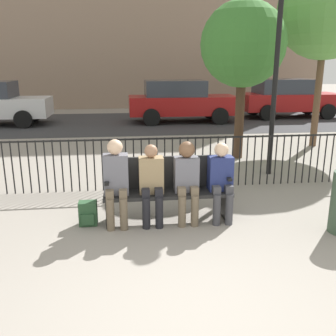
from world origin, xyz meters
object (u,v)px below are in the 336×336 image
(backpack, at_px, (88,214))
(tree_1, at_px, (243,45))
(seated_person_3, at_px, (221,178))
(seated_person_2, at_px, (187,177))
(lamp_post, at_px, (278,45))
(seated_person_1, at_px, (151,181))
(parked_car_2, at_px, (288,98))
(seated_person_0, at_px, (116,178))
(tree_0, at_px, (326,10))
(park_bench, at_px, (167,187))
(parked_car_1, at_px, (180,101))

(backpack, bearing_deg, tree_1, 47.81)
(seated_person_3, bearing_deg, seated_person_2, 179.75)
(seated_person_2, relative_size, lamp_post, 0.30)
(seated_person_1, bearing_deg, lamp_post, 40.54)
(tree_1, bearing_deg, lamp_post, -80.95)
(tree_1, distance_m, parked_car_2, 8.33)
(seated_person_3, bearing_deg, tree_1, 69.22)
(seated_person_0, relative_size, seated_person_1, 1.07)
(seated_person_2, height_order, tree_0, tree_0)
(tree_0, bearing_deg, backpack, -140.72)
(seated_person_0, distance_m, lamp_post, 4.26)
(seated_person_3, relative_size, parked_car_2, 0.27)
(tree_0, xyz_separation_m, parked_car_2, (1.78, 5.78, -2.70))
(seated_person_3, bearing_deg, seated_person_1, 179.99)
(park_bench, height_order, lamp_post, lamp_post)
(park_bench, height_order, seated_person_3, seated_person_3)
(seated_person_0, height_order, backpack, seated_person_0)
(park_bench, height_order, parked_car_2, parked_car_2)
(backpack, xyz_separation_m, parked_car_2, (7.59, 10.53, 0.67))
(seated_person_2, xyz_separation_m, parked_car_2, (6.19, 10.57, 0.17))
(seated_person_3, bearing_deg, backpack, 178.58)
(seated_person_0, distance_m, seated_person_3, 1.48)
(lamp_post, xyz_separation_m, parked_car_1, (-0.73, 7.51, -1.71))
(seated_person_3, height_order, backpack, seated_person_3)
(seated_person_1, relative_size, parked_car_1, 0.27)
(seated_person_1, bearing_deg, tree_1, 56.98)
(tree_1, bearing_deg, parked_car_2, 58.07)
(seated_person_1, relative_size, seated_person_3, 1.00)
(tree_0, height_order, tree_1, tree_0)
(seated_person_3, bearing_deg, park_bench, 170.02)
(seated_person_1, height_order, tree_0, tree_0)
(backpack, xyz_separation_m, lamp_post, (3.52, 2.19, 2.39))
(park_bench, height_order, tree_0, tree_0)
(backpack, height_order, parked_car_2, parked_car_2)
(park_bench, distance_m, seated_person_0, 0.76)
(tree_0, distance_m, parked_car_1, 6.40)
(seated_person_1, xyz_separation_m, parked_car_2, (6.69, 10.58, 0.21))
(seated_person_0, xyz_separation_m, parked_car_1, (2.38, 9.74, 0.15))
(parked_car_1, xyz_separation_m, parked_car_2, (4.80, 0.83, 0.00))
(tree_0, relative_size, lamp_post, 1.23)
(seated_person_2, relative_size, tree_0, 0.24)
(tree_0, bearing_deg, seated_person_2, -132.59)
(tree_0, xyz_separation_m, lamp_post, (-2.29, -2.56, -0.99))
(tree_1, relative_size, parked_car_1, 0.86)
(park_bench, height_order, seated_person_1, seated_person_1)
(park_bench, bearing_deg, seated_person_3, -9.98)
(seated_person_2, distance_m, parked_car_1, 9.84)
(tree_0, height_order, parked_car_2, tree_0)
(park_bench, bearing_deg, tree_0, 44.97)
(seated_person_3, height_order, tree_1, tree_1)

